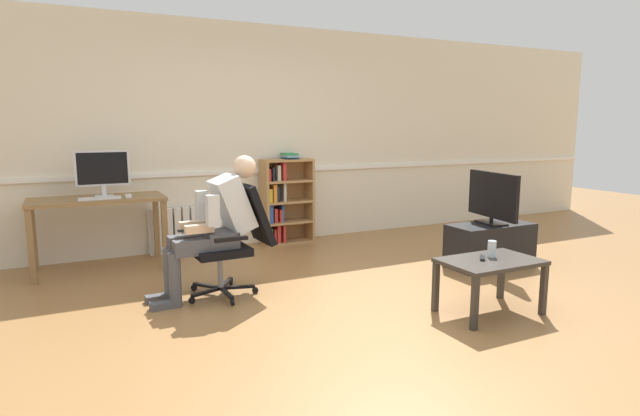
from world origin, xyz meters
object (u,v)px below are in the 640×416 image
(office_chair, at_px, (236,235))
(tv_stand, at_px, (490,245))
(coffee_table, at_px, (490,267))
(spare_remote, at_px, (482,258))
(keyboard, at_px, (100,198))
(computer_desk, at_px, (98,208))
(computer_mouse, at_px, (128,196))
(drinking_glass, at_px, (492,249))
(tv_screen, at_px, (493,197))
(radiator, at_px, (190,229))
(bookshelf, at_px, (283,200))
(person_seated, at_px, (215,223))
(imac_monitor, at_px, (103,170))

(office_chair, height_order, tv_stand, office_chair)
(coffee_table, relative_size, spare_remote, 5.15)
(keyboard, xyz_separation_m, office_chair, (1.01, -1.22, -0.24))
(computer_desk, distance_m, coffee_table, 3.85)
(computer_mouse, relative_size, tv_stand, 0.11)
(computer_desk, bearing_deg, computer_mouse, -22.50)
(keyboard, distance_m, drinking_glass, 3.74)
(computer_desk, distance_m, tv_screen, 4.09)
(computer_mouse, distance_m, tv_screen, 3.78)
(tv_stand, height_order, tv_screen, tv_screen)
(computer_mouse, distance_m, radiator, 1.02)
(radiator, height_order, office_chair, office_chair)
(bookshelf, height_order, person_seated, person_seated)
(tv_stand, bearing_deg, computer_desk, 155.50)
(bookshelf, distance_m, drinking_glass, 3.03)
(radiator, bearing_deg, office_chair, -89.47)
(coffee_table, bearing_deg, bookshelf, 99.64)
(computer_desk, relative_size, drinking_glass, 9.84)
(office_chair, height_order, coffee_table, office_chair)
(computer_mouse, xyz_separation_m, drinking_glass, (2.46, -2.56, -0.27))
(computer_mouse, bearing_deg, computer_desk, 157.50)
(computer_mouse, bearing_deg, tv_stand, -24.67)
(computer_mouse, height_order, office_chair, office_chair)
(keyboard, bearing_deg, tv_screen, -22.79)
(office_chair, relative_size, drinking_glass, 7.41)
(imac_monitor, distance_m, person_seated, 1.69)
(computer_desk, distance_m, radiator, 1.15)
(bookshelf, bearing_deg, coffee_table, -80.36)
(office_chair, bearing_deg, person_seated, -90.00)
(person_seated, height_order, spare_remote, person_seated)
(bookshelf, bearing_deg, computer_desk, -172.42)
(radiator, bearing_deg, bookshelf, -5.03)
(computer_desk, bearing_deg, radiator, 20.99)
(office_chair, xyz_separation_m, tv_stand, (2.69, -0.33, -0.30))
(computer_desk, xyz_separation_m, person_seated, (0.85, -1.37, 0.01))
(tv_stand, height_order, coffee_table, tv_stand)
(office_chair, bearing_deg, keyboard, -142.57)
(computer_mouse, bearing_deg, spare_remote, -47.70)
(keyboard, distance_m, bookshelf, 2.20)
(spare_remote, bearing_deg, office_chair, -177.30)
(bookshelf, relative_size, spare_remote, 7.60)
(computer_desk, relative_size, office_chair, 1.33)
(radiator, relative_size, tv_stand, 1.03)
(computer_mouse, bearing_deg, office_chair, -59.17)
(radiator, relative_size, tv_screen, 1.21)
(tv_stand, bearing_deg, office_chair, 172.97)
(imac_monitor, xyz_separation_m, coffee_table, (2.61, -2.82, -0.65))
(imac_monitor, xyz_separation_m, person_seated, (0.77, -1.45, -0.38))
(keyboard, bearing_deg, bookshelf, 11.26)
(computer_mouse, height_order, spare_remote, computer_mouse)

